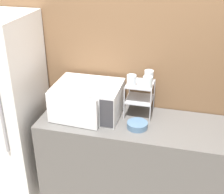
% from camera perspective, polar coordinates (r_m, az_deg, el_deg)
% --- Properties ---
extents(wall_back, '(8.00, 0.06, 2.60)m').
position_cam_1_polar(wall_back, '(2.81, 5.90, 5.61)').
color(wall_back, brown).
rests_on(wall_back, ground_plane).
extents(counter, '(1.66, 0.60, 0.92)m').
position_cam_1_polar(counter, '(2.94, 4.07, -12.24)').
color(counter, '#595654').
rests_on(counter, ground_plane).
extents(microwave, '(0.57, 0.48, 0.28)m').
position_cam_1_polar(microwave, '(2.73, -4.49, -0.50)').
color(microwave, silver).
rests_on(microwave, counter).
extents(dish_rack, '(0.23, 0.24, 0.30)m').
position_cam_1_polar(dish_rack, '(2.69, 5.09, 0.89)').
color(dish_rack, '#B2B2B7').
rests_on(dish_rack, counter).
extents(glass_front_left, '(0.08, 0.08, 0.09)m').
position_cam_1_polar(glass_front_left, '(2.59, 3.59, 3.04)').
color(glass_front_left, silver).
rests_on(glass_front_left, dish_rack).
extents(glass_back_right, '(0.08, 0.08, 0.09)m').
position_cam_1_polar(glass_back_right, '(2.69, 6.75, 3.87)').
color(glass_back_right, silver).
rests_on(glass_back_right, dish_rack).
extents(glass_front_right, '(0.08, 0.08, 0.09)m').
position_cam_1_polar(glass_front_right, '(2.57, 6.52, 2.75)').
color(glass_front_right, silver).
rests_on(glass_front_right, dish_rack).
extents(bowl, '(0.17, 0.17, 0.05)m').
position_cam_1_polar(bowl, '(2.58, 4.65, -5.15)').
color(bowl, slate).
rests_on(bowl, counter).
extents(refrigerator, '(0.64, 0.65, 1.77)m').
position_cam_1_polar(refrigerator, '(3.11, -19.03, -2.03)').
color(refrigerator, white).
rests_on(refrigerator, ground_plane).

